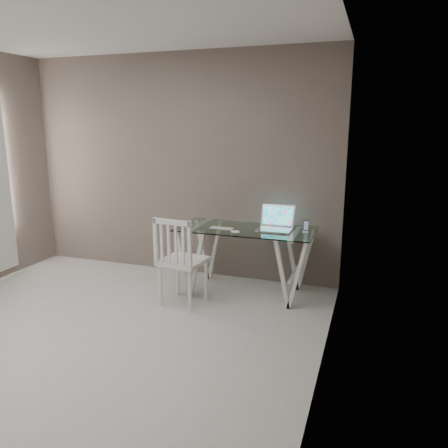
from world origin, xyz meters
name	(u,v)px	position (x,y,z in m)	size (l,w,h in m)	color
room	(45,144)	(-0.06, 0.02, 1.72)	(4.50, 4.52, 2.71)	#BBB9B3
desk	(245,260)	(1.00, 1.79, 0.38)	(1.50, 0.70, 0.75)	silver
chair	(179,258)	(0.46, 1.21, 0.53)	(0.48, 0.48, 0.96)	white
laptop	(276,224)	(1.32, 1.87, 0.81)	(0.36, 0.34, 0.25)	silver
keyboard	(222,228)	(0.76, 1.69, 0.75)	(0.27, 0.12, 0.01)	silver
mouse	(235,232)	(0.96, 1.54, 0.76)	(0.11, 0.06, 0.03)	white
phone_dock	(306,229)	(1.65, 1.85, 0.78)	(0.07, 0.07, 0.12)	white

